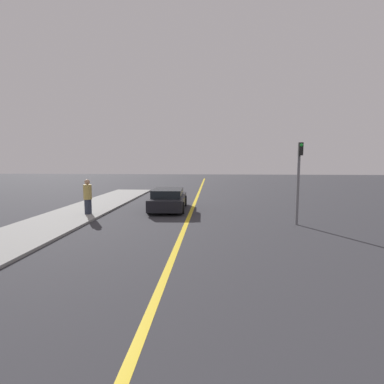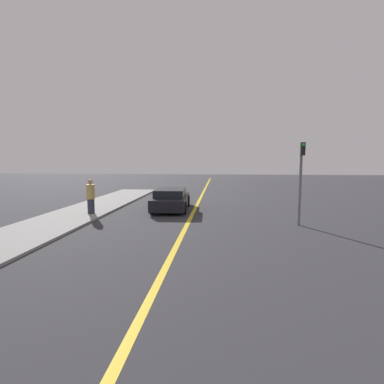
{
  "view_description": "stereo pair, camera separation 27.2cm",
  "coord_description": "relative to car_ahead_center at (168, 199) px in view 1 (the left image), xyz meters",
  "views": [
    {
      "loc": [
        1.17,
        3.36,
        2.92
      ],
      "look_at": [
        0.42,
        14.28,
        1.71
      ],
      "focal_mm": 28.0,
      "sensor_mm": 36.0,
      "label": 1
    },
    {
      "loc": [
        1.44,
        3.39,
        2.92
      ],
      "look_at": [
        0.42,
        14.28,
        1.71
      ],
      "focal_mm": 28.0,
      "sensor_mm": 36.0,
      "label": 2
    }
  ],
  "objects": [
    {
      "name": "traffic_light",
      "position": [
        6.28,
        -3.57,
        1.64
      ],
      "size": [
        0.18,
        0.4,
        3.62
      ],
      "color": "slate",
      "rests_on": "ground_plane"
    },
    {
      "name": "road_center_line",
      "position": [
        1.36,
        -2.27,
        -0.6
      ],
      "size": [
        0.2,
        60.0,
        0.01
      ],
      "color": "gold",
      "rests_on": "ground_plane"
    },
    {
      "name": "car_ahead_center",
      "position": [
        0.0,
        0.0,
        0.0
      ],
      "size": [
        2.09,
        4.44,
        1.23
      ],
      "rotation": [
        0.0,
        0.0,
        0.04
      ],
      "color": "black",
      "rests_on": "ground_plane"
    },
    {
      "name": "sidewalk_left",
      "position": [
        -4.65,
        -5.08,
        -0.56
      ],
      "size": [
        3.11,
        30.37,
        0.1
      ],
      "color": "gray",
      "rests_on": "ground_plane"
    },
    {
      "name": "pedestrian_by_sign",
      "position": [
        -3.86,
        -2.09,
        0.38
      ],
      "size": [
        0.42,
        0.42,
        1.78
      ],
      "color": "#282D3D",
      "rests_on": "sidewalk_left"
    }
  ]
}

